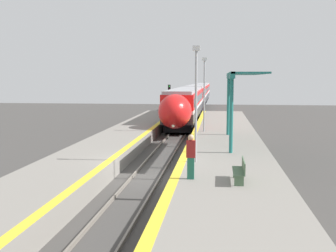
% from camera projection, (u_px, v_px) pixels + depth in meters
% --- Properties ---
extents(ground_plane, '(120.00, 120.00, 0.00)m').
position_uv_depth(ground_plane, '(146.00, 178.00, 21.15)').
color(ground_plane, '#423F3D').
extents(rail_left, '(0.08, 90.00, 0.15)m').
position_uv_depth(rail_left, '(132.00, 176.00, 21.23)').
color(rail_left, slate).
rests_on(rail_left, ground_plane).
extents(rail_right, '(0.08, 90.00, 0.15)m').
position_uv_depth(rail_right, '(161.00, 177.00, 21.06)').
color(rail_right, slate).
rests_on(rail_right, ground_plane).
extents(train, '(2.89, 67.74, 3.88)m').
position_uv_depth(train, '(196.00, 96.00, 66.24)').
color(train, black).
rests_on(train, ground_plane).
extents(platform_right, '(4.84, 64.00, 0.94)m').
position_uv_depth(platform_right, '(227.00, 171.00, 20.63)').
color(platform_right, gray).
rests_on(platform_right, ground_plane).
extents(platform_left, '(3.74, 64.00, 0.94)m').
position_uv_depth(platform_left, '(79.00, 167.00, 21.51)').
color(platform_left, gray).
rests_on(platform_left, ground_plane).
extents(platform_bench, '(0.44, 1.78, 0.89)m').
position_uv_depth(platform_bench, '(241.00, 170.00, 16.59)').
color(platform_bench, '#4C6B4C').
rests_on(platform_bench, platform_right).
extents(person_waiting, '(0.36, 0.24, 1.83)m').
position_uv_depth(person_waiting, '(191.00, 156.00, 17.01)').
color(person_waiting, '#1E604C').
rests_on(person_waiting, platform_right).
extents(railway_signal, '(0.28, 0.28, 4.27)m').
position_uv_depth(railway_signal, '(169.00, 99.00, 47.87)').
color(railway_signal, '#59595E').
rests_on(railway_signal, ground_plane).
extents(lamppost_near, '(0.36, 0.20, 5.62)m').
position_uv_depth(lamppost_near, '(196.00, 96.00, 20.27)').
color(lamppost_near, '#9E9EA3').
rests_on(lamppost_near, platform_right).
extents(lamppost_mid, '(0.36, 0.20, 5.62)m').
position_uv_depth(lamppost_mid, '(204.00, 90.00, 31.97)').
color(lamppost_mid, '#9E9EA3').
rests_on(lamppost_mid, platform_right).
extents(station_canopy, '(2.02, 10.43, 4.41)m').
position_uv_depth(station_canopy, '(239.00, 78.00, 26.23)').
color(station_canopy, '#1E6B66').
rests_on(station_canopy, platform_right).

